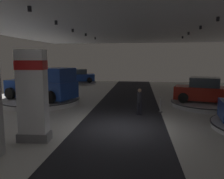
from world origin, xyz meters
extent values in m
cube|color=silver|center=(0.00, 0.00, -0.03)|extent=(24.00, 44.00, 0.05)
cube|color=#232328|center=(0.00, 0.00, 0.00)|extent=(4.40, 44.00, 0.01)
cube|color=silver|center=(0.00, 0.00, 5.55)|extent=(24.00, 44.00, 0.10)
cylinder|color=black|center=(-3.59, -1.57, 5.32)|extent=(0.16, 0.16, 0.22)
cylinder|color=black|center=(-3.82, 1.90, 5.32)|extent=(0.16, 0.16, 0.22)
cylinder|color=black|center=(-3.96, 5.46, 5.32)|extent=(0.16, 0.16, 0.22)
cylinder|color=black|center=(-3.73, 8.41, 5.32)|extent=(0.16, 0.16, 0.22)
cylinder|color=black|center=(-3.60, 11.80, 5.32)|extent=(0.16, 0.16, 0.22)
cylinder|color=black|center=(4.75, 1.84, 5.32)|extent=(0.16, 0.16, 0.22)
cylinder|color=black|center=(4.70, 4.96, 5.32)|extent=(0.16, 0.16, 0.22)
cylinder|color=black|center=(4.68, 8.45, 5.32)|extent=(0.16, 0.16, 0.22)
cylinder|color=black|center=(4.83, 11.91, 5.32)|extent=(0.16, 0.16, 0.22)
cube|color=slate|center=(-3.36, -2.11, 0.17)|extent=(1.31, 0.73, 0.35)
cube|color=white|center=(-3.36, -2.11, 2.02)|extent=(1.14, 0.64, 3.34)
cube|color=red|center=(-3.36, -2.11, 3.09)|extent=(1.16, 0.67, 0.36)
cylinder|color=#B7B7BC|center=(-7.16, 18.03, 0.12)|extent=(4.54, 4.54, 0.23)
cylinder|color=black|center=(-7.16, 18.03, 0.20)|extent=(4.63, 4.63, 0.05)
cube|color=navy|center=(-7.16, 18.03, 0.84)|extent=(4.52, 2.82, 0.90)
cube|color=#2D3842|center=(-7.02, 18.07, 1.59)|extent=(2.24, 2.00, 0.70)
cylinder|color=black|center=(-8.29, 16.70, 0.57)|extent=(0.71, 0.39, 0.68)
cylinder|color=black|center=(-8.80, 18.63, 0.57)|extent=(0.71, 0.39, 0.68)
cylinder|color=black|center=(-5.52, 17.43, 0.57)|extent=(0.71, 0.39, 0.68)
cylinder|color=black|center=(-6.04, 19.36, 0.57)|extent=(0.71, 0.39, 0.68)
sphere|color=white|center=(-9.02, 17.02, 0.96)|extent=(0.18, 0.18, 0.18)
sphere|color=white|center=(-9.28, 17.98, 0.96)|extent=(0.18, 0.18, 0.18)
cylinder|color=#B7B7BC|center=(5.47, 5.57, 0.16)|extent=(4.63, 4.63, 0.33)
cylinder|color=black|center=(5.47, 5.57, 0.30)|extent=(4.72, 4.72, 0.05)
cube|color=maroon|center=(5.47, 5.57, 0.94)|extent=(4.54, 2.90, 0.90)
cube|color=#2D3842|center=(5.33, 5.61, 1.69)|extent=(2.26, 2.03, 0.70)
cylinder|color=black|center=(4.38, 6.93, 0.67)|extent=(0.71, 0.40, 0.68)
cylinder|color=black|center=(3.82, 5.01, 0.67)|extent=(0.71, 0.40, 0.68)
cylinder|color=silver|center=(-6.41, 5.16, 0.19)|extent=(5.56, 5.56, 0.37)
cylinder|color=black|center=(-6.41, 5.16, 0.34)|extent=(5.68, 5.68, 0.05)
cube|color=navy|center=(-6.41, 5.16, 1.12)|extent=(5.69, 3.67, 1.20)
cube|color=navy|center=(-4.80, 4.63, 2.17)|extent=(2.21, 2.34, 1.00)
cube|color=#28333D|center=(-5.29, 4.79, 2.17)|extent=(0.63, 1.68, 0.75)
cylinder|color=black|center=(-4.28, 5.69, 0.79)|extent=(0.89, 0.53, 0.84)
cylinder|color=black|center=(-5.03, 3.46, 0.79)|extent=(0.89, 0.53, 0.84)
cylinder|color=black|center=(-7.80, 6.87, 0.79)|extent=(0.89, 0.53, 0.84)
cylinder|color=black|center=(-8.55, 4.64, 0.79)|extent=(0.89, 0.53, 0.84)
cylinder|color=black|center=(0.95, 2.59, 0.40)|extent=(0.14, 0.14, 0.80)
cylinder|color=black|center=(0.79, 2.65, 0.40)|extent=(0.14, 0.14, 0.80)
cylinder|color=black|center=(0.87, 2.62, 1.06)|extent=(0.32, 0.32, 0.62)
sphere|color=#99755B|center=(0.87, 2.62, 1.48)|extent=(0.22, 0.22, 0.22)
cylinder|color=#333338|center=(-4.04, 4.32, 0.02)|extent=(0.28, 0.28, 0.04)
cylinder|color=#B2B2B7|center=(-4.04, 4.32, 0.48)|extent=(0.07, 0.07, 0.96)
sphere|color=#B2B2B7|center=(-4.04, 4.32, 0.96)|extent=(0.10, 0.10, 0.10)
cylinder|color=#333338|center=(2.17, 3.44, 0.02)|extent=(0.28, 0.28, 0.04)
cylinder|color=#B2B2B7|center=(2.17, 3.44, 0.48)|extent=(0.07, 0.07, 0.96)
sphere|color=#B2B2B7|center=(2.17, 3.44, 0.96)|extent=(0.10, 0.10, 0.10)
camera|label=1|loc=(0.87, -10.41, 3.35)|focal=35.74mm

